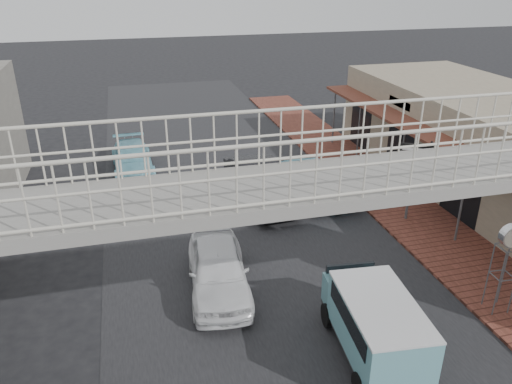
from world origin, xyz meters
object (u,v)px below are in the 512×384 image
angkot_van (376,320)px  motorcycle_far (357,174)px  street_clock (511,240)px  angkot_far (132,159)px  arrow_sign (436,158)px  angkot_curb (312,178)px  dark_sedan (260,183)px  white_hatchback (218,269)px  motorcycle_near (367,192)px

angkot_van → motorcycle_far: size_ratio=2.32×
motorcycle_far → street_clock: street_clock is taller
motorcycle_far → angkot_far: bearing=57.0°
angkot_van → arrow_sign: size_ratio=1.21×
angkot_curb → angkot_van: (-2.02, -9.59, 0.42)m
dark_sedan → white_hatchback: bearing=-121.2°
angkot_van → motorcycle_near: size_ratio=2.39×
angkot_van → street_clock: size_ratio=1.42×
motorcycle_far → white_hatchback: bearing=121.1°
dark_sedan → motorcycle_far: dark_sedan is taller
angkot_van → street_clock: (4.15, 0.76, 1.16)m
motorcycle_near → motorcycle_far: 1.77m
white_hatchback → motorcycle_near: white_hatchback is taller
arrow_sign → motorcycle_far: bearing=129.9°
white_hatchback → arrow_sign: bearing=20.5°
motorcycle_near → motorcycle_far: bearing=-24.2°
dark_sedan → angkot_curb: 2.33m
motorcycle_near → arrow_sign: size_ratio=0.51×
white_hatchback → motorcycle_far: 9.46m
dark_sedan → arrow_sign: 6.77m
angkot_curb → angkot_van: bearing=72.2°
angkot_curb → motorcycle_near: size_ratio=3.24×
dark_sedan → arrow_sign: arrow_sign is taller
dark_sedan → arrow_sign: (5.58, -3.40, 1.79)m
angkot_curb → motorcycle_far: size_ratio=3.15×
angkot_van → motorcycle_far: bearing=72.5°
angkot_curb → motorcycle_far: (2.16, 0.19, -0.12)m
dark_sedan → angkot_van: 9.38m
angkot_curb → motorcycle_far: angkot_curb is taller
street_clock → white_hatchback: bearing=161.4°
angkot_curb → angkot_van: 9.81m
dark_sedan → angkot_far: (-4.91, 4.68, -0.18)m
angkot_van → motorcycle_near: (3.81, 8.06, -0.61)m
white_hatchback → dark_sedan: 6.28m
angkot_far → street_clock: (9.35, -13.29, 1.65)m
angkot_van → motorcycle_near: 8.93m
angkot_van → arrow_sign: (5.28, 5.97, 1.48)m
motorcycle_near → motorcycle_far: motorcycle_far is taller
angkot_curb → angkot_van: size_ratio=1.36×
street_clock → arrow_sign: (1.13, 5.21, 0.31)m
angkot_far → street_clock: size_ratio=1.67×
angkot_curb → dark_sedan: bearing=-0.5°
motorcycle_far → arrow_sign: arrow_sign is taller
motorcycle_far → street_clock: bearing=171.3°
dark_sedan → angkot_curb: size_ratio=0.97×
angkot_curb → street_clock: street_clock is taller
angkot_van → arrow_sign: 8.10m
dark_sedan → motorcycle_far: (4.47, 0.42, -0.23)m
white_hatchback → motorcycle_near: bearing=37.6°
motorcycle_near → angkot_van: bearing=142.4°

